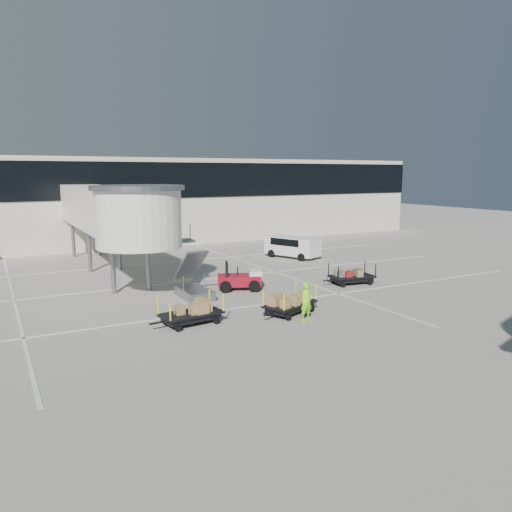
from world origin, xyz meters
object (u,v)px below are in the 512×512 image
object	(u,v)px
suitcase_cart	(352,277)
box_cart_far	(192,313)
minivan	(291,245)
baggage_tug	(240,280)
ground_worker	(307,301)
box_cart_near	(288,304)

from	to	relation	value
suitcase_cart	box_cart_far	distance (m)	11.86
suitcase_cart	minivan	distance (m)	10.06
baggage_tug	box_cart_far	xyz separation A→B (m)	(-4.87, -4.96, -0.08)
box_cart_far	ground_worker	size ratio (longest dim) A/B	1.91
box_cart_near	box_cart_far	world-z (taller)	same
baggage_tug	box_cart_near	distance (m)	5.55
box_cart_near	box_cart_far	size ratio (longest dim) A/B	0.99
box_cart_far	minivan	distance (m)	18.61
suitcase_cart	box_cart_near	world-z (taller)	box_cart_near
baggage_tug	suitcase_cart	size ratio (longest dim) A/B	0.83
box_cart_near	ground_worker	bearing A→B (deg)	-104.74
suitcase_cart	box_cart_far	xyz separation A→B (m)	(-11.46, -3.07, 0.05)
baggage_tug	minivan	distance (m)	11.66
suitcase_cart	baggage_tug	bearing A→B (deg)	172.28
baggage_tug	ground_worker	size ratio (longest dim) A/B	1.54
baggage_tug	box_cart_far	distance (m)	6.95
ground_worker	minivan	distance (m)	17.13
box_cart_near	box_cart_far	xyz separation A→B (m)	(-4.64, 0.58, 0.02)
minivan	baggage_tug	bearing A→B (deg)	-159.02
box_cart_far	minivan	xyz separation A→B (m)	(13.39, 12.93, 0.48)
suitcase_cart	minivan	world-z (taller)	minivan
suitcase_cart	ground_worker	bearing A→B (deg)	-135.02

